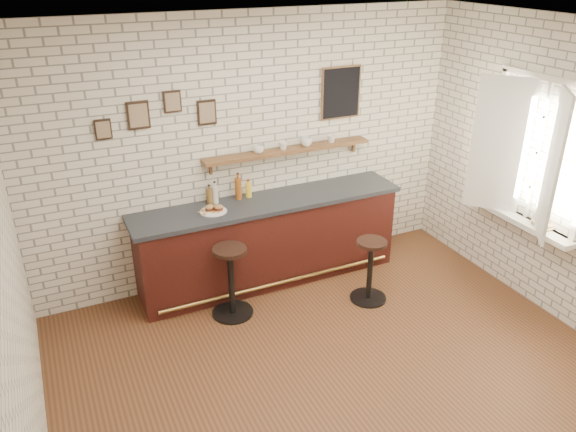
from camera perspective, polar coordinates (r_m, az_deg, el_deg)
name	(u,v)px	position (r m, az deg, el deg)	size (l,w,h in m)	color
ground	(336,366)	(5.45, 4.87, -14.98)	(5.00, 5.00, 0.00)	brown
bar_counter	(269,240)	(6.45, -1.91, -2.49)	(3.10, 0.65, 1.01)	#3E1410
sandwich_plate	(213,211)	(6.00, -7.58, 0.48)	(0.28, 0.28, 0.01)	white
ciabatta_sandwich	(214,208)	(5.99, -7.52, 0.82)	(0.20, 0.14, 0.06)	#B07F48
potato_chips	(211,211)	(5.99, -7.86, 0.49)	(0.25, 0.18, 0.00)	#C98B47
bitters_bottle_brown	(210,196)	(6.16, -7.97, 2.00)	(0.07, 0.07, 0.23)	brown
bitters_bottle_white	(215,194)	(6.17, -7.41, 2.20)	(0.07, 0.07, 0.25)	silver
bitters_bottle_amber	(238,188)	(6.24, -5.07, 2.81)	(0.07, 0.07, 0.31)	#914B17
condiment_bottle_yellow	(249,190)	(6.30, -4.03, 2.68)	(0.07, 0.07, 0.21)	yellow
bar_stool_left	(231,279)	(5.90, -5.80, -6.41)	(0.47, 0.47, 0.79)	black
bar_stool_right	(370,268)	(6.19, 8.34, -5.29)	(0.40, 0.40, 0.73)	black
wall_shelf	(288,151)	(6.36, 0.04, 6.65)	(2.00, 0.18, 0.18)	brown
shelf_cup_a	(258,149)	(6.20, -3.03, 6.78)	(0.12, 0.12, 0.09)	white
shelf_cup_b	(283,146)	(6.32, -0.49, 7.16)	(0.10, 0.10, 0.09)	white
shelf_cup_c	(306,142)	(6.43, 1.89, 7.54)	(0.13, 0.13, 0.10)	white
shelf_cup_d	(332,139)	(6.58, 4.45, 7.83)	(0.10, 0.10, 0.09)	white
back_wall_decor	(271,101)	(6.21, -1.75, 11.61)	(2.96, 0.02, 0.56)	black
window_sill	(520,220)	(6.52, 22.50, -0.39)	(0.20, 1.35, 0.06)	white
casement_window	(530,154)	(6.22, 23.36, 5.78)	(0.40, 1.30, 1.56)	white
book_lower	(539,227)	(6.34, 24.11, -1.02)	(0.16, 0.22, 0.02)	tan
book_upper	(537,225)	(6.34, 24.00, -0.80)	(0.15, 0.21, 0.02)	tan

